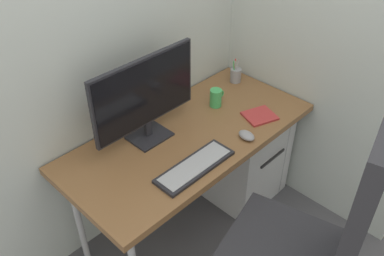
{
  "coord_description": "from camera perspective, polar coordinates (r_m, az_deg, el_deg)",
  "views": [
    {
      "loc": [
        -1.26,
        -1.24,
        2.1
      ],
      "look_at": [
        -0.05,
        -0.07,
        0.83
      ],
      "focal_mm": 38.66,
      "sensor_mm": 36.0,
      "label": 1
    }
  ],
  "objects": [
    {
      "name": "ground_plane",
      "position": [
        2.74,
        -0.24,
        -12.86
      ],
      "size": [
        8.0,
        8.0,
        0.0
      ],
      "primitive_type": "plane",
      "color": "#4C4C51"
    },
    {
      "name": "desk",
      "position": [
        2.27,
        -0.29,
        -1.8
      ],
      "size": [
        1.43,
        0.66,
        0.73
      ],
      "color": "brown",
      "rests_on": "ground_plane"
    },
    {
      "name": "office_chair",
      "position": [
        1.94,
        16.13,
        -14.48
      ],
      "size": [
        0.64,
        0.64,
        1.28
      ],
      "color": "black",
      "rests_on": "ground_plane"
    },
    {
      "name": "filing_cabinet",
      "position": [
        2.79,
        6.1,
        -3.39
      ],
      "size": [
        0.47,
        0.56,
        0.6
      ],
      "color": "silver",
      "rests_on": "ground_plane"
    },
    {
      "name": "monitor",
      "position": [
        2.08,
        -6.45,
        4.49
      ],
      "size": [
        0.63,
        0.17,
        0.46
      ],
      "color": "black",
      "rests_on": "desk"
    },
    {
      "name": "keyboard",
      "position": [
        2.02,
        0.4,
        -5.32
      ],
      "size": [
        0.43,
        0.14,
        0.02
      ],
      "color": "black",
      "rests_on": "desk"
    },
    {
      "name": "mouse",
      "position": [
        2.21,
        7.54,
        -1.02
      ],
      "size": [
        0.08,
        0.11,
        0.04
      ],
      "primitive_type": "ellipsoid",
      "rotation": [
        0.0,
        0.0,
        -0.12
      ],
      "color": "gray",
      "rests_on": "desk"
    },
    {
      "name": "pen_holder",
      "position": [
        2.69,
        6.03,
        7.29
      ],
      "size": [
        0.07,
        0.07,
        0.15
      ],
      "color": "gray",
      "rests_on": "desk"
    },
    {
      "name": "notebook",
      "position": [
        2.39,
        9.31,
        1.66
      ],
      "size": [
        0.21,
        0.2,
        0.01
      ],
      "primitive_type": "cube",
      "rotation": [
        0.0,
        0.0,
        -0.34
      ],
      "color": "#B23333",
      "rests_on": "desk"
    },
    {
      "name": "coffee_mug",
      "position": [
        2.43,
        3.32,
        4.19
      ],
      "size": [
        0.11,
        0.07,
        0.11
      ],
      "color": "#3FAD59",
      "rests_on": "desk"
    }
  ]
}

